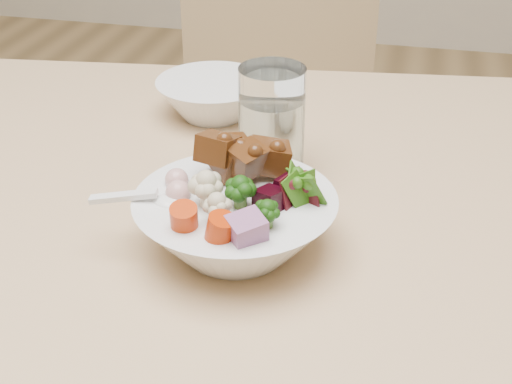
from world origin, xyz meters
The scene contains 6 objects.
dining_table centered at (0.23, 0.18, 0.67)m, with size 1.70×1.10×0.75m.
chair_far centered at (-0.09, 0.89, 0.52)m, with size 0.55×0.55×0.93m.
food_bowl centered at (0.02, 0.09, 0.79)m, with size 0.20×0.20×0.11m.
soup_spoon centered at (-0.06, 0.07, 0.81)m, with size 0.10×0.04×0.02m.
water_glass centered at (0.02, 0.26, 0.81)m, with size 0.08×0.08×0.13m.
side_bowl centered at (-0.10, 0.40, 0.78)m, with size 0.16×0.16×0.05m, color white, non-canonical shape.
Camera 1 is at (0.17, -0.49, 1.17)m, focal length 50.00 mm.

